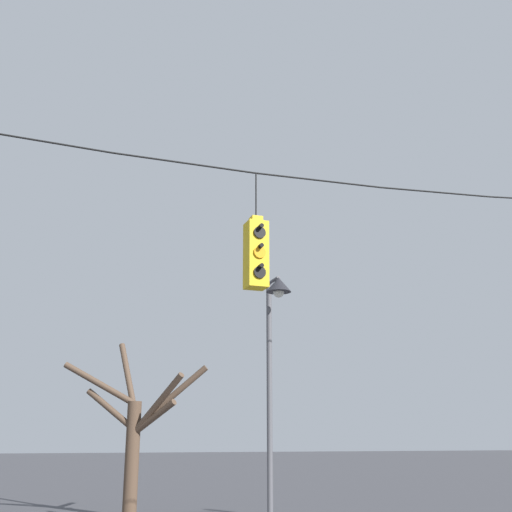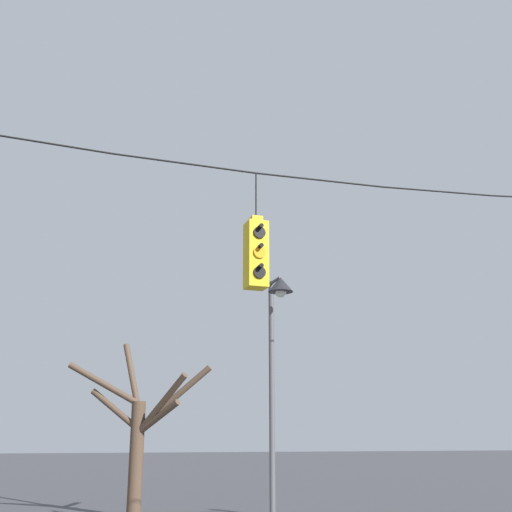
{
  "view_description": "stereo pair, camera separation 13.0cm",
  "coord_description": "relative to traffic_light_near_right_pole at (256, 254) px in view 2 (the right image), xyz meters",
  "views": [
    {
      "loc": [
        -2.17,
        -9.34,
        1.99
      ],
      "look_at": [
        1.2,
        0.2,
        4.89
      ],
      "focal_mm": 45.0,
      "sensor_mm": 36.0,
      "label": 1
    },
    {
      "loc": [
        -2.04,
        -9.38,
        1.99
      ],
      "look_at": [
        1.2,
        0.2,
        4.89
      ],
      "focal_mm": 45.0,
      "sensor_mm": 36.0,
      "label": 2
    }
  ],
  "objects": [
    {
      "name": "street_lamp",
      "position": [
        1.55,
        3.19,
        -0.77
      ],
      "size": [
        0.54,
        0.92,
        5.41
      ],
      "color": "#515156",
      "rests_on": "ground_plane"
    },
    {
      "name": "bare_tree",
      "position": [
        -0.43,
        8.9,
        -2.65
      ],
      "size": [
        3.86,
        3.02,
        4.81
      ],
      "color": "brown",
      "rests_on": "ground_plane"
    },
    {
      "name": "traffic_light_near_right_pole",
      "position": [
        0.0,
        0.0,
        0.0
      ],
      "size": [
        0.34,
        0.46,
        2.02
      ],
      "color": "yellow"
    },
    {
      "name": "span_wire",
      "position": [
        -1.2,
        0.01,
        1.57
      ],
      "size": [
        16.92,
        0.03,
        0.43
      ],
      "color": "black"
    }
  ]
}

